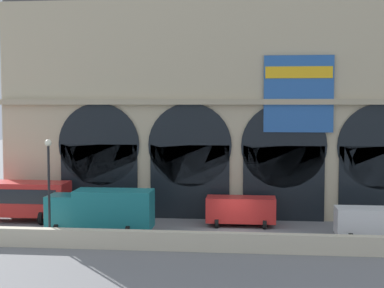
# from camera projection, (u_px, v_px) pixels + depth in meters

# --- Properties ---
(ground_plane) EXTENTS (200.00, 200.00, 0.00)m
(ground_plane) POSITION_uv_depth(u_px,v_px,m) (234.00, 234.00, 39.38)
(ground_plane) COLOR slate
(quay_parapet_wall) EXTENTS (90.00, 0.70, 1.20)m
(quay_parapet_wall) POSITION_uv_depth(u_px,v_px,m) (232.00, 242.00, 34.51)
(quay_parapet_wall) COLOR beige
(quay_parapet_wall) RESTS_ON ground
(station_building) EXTENTS (38.66, 6.01, 22.48)m
(station_building) POSITION_uv_depth(u_px,v_px,m) (238.00, 83.00, 46.36)
(station_building) COLOR #BCAD8C
(station_building) RESTS_ON ground
(box_truck_midwest) EXTENTS (7.50, 2.91, 3.12)m
(box_truck_midwest) POSITION_uv_depth(u_px,v_px,m) (102.00, 210.00, 39.45)
(box_truck_midwest) COLOR #19727A
(box_truck_midwest) RESTS_ON ground
(van_center) EXTENTS (5.20, 2.48, 2.20)m
(van_center) POSITION_uv_depth(u_px,v_px,m) (241.00, 210.00, 41.86)
(van_center) COLOR red
(van_center) RESTS_ON ground
(van_mideast) EXTENTS (5.20, 2.48, 2.20)m
(van_mideast) POSITION_uv_depth(u_px,v_px,m) (375.00, 222.00, 37.45)
(van_mideast) COLOR white
(van_mideast) RESTS_ON ground
(street_lamp_quayside) EXTENTS (0.44, 0.44, 6.90)m
(street_lamp_quayside) POSITION_uv_depth(u_px,v_px,m) (49.00, 177.00, 36.28)
(street_lamp_quayside) COLOR black
(street_lamp_quayside) RESTS_ON ground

